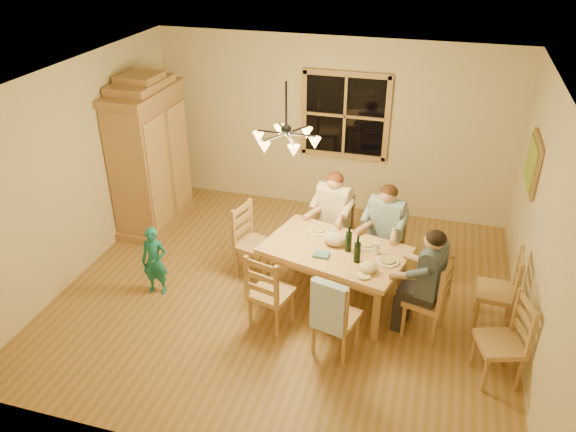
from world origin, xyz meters
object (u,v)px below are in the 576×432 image
(chair_near_right, at_px, (336,327))
(chair_end_right, at_px, (424,310))
(chair_end_left, at_px, (255,255))
(adult_plaid_man, at_px, (386,222))
(chandelier, at_px, (286,138))
(dining_table, at_px, (335,256))
(chair_far_right, at_px, (382,258))
(armoire, at_px, (150,159))
(chair_spare_front, at_px, (497,355))
(wine_bottle_a, at_px, (349,238))
(adult_slate_man, at_px, (430,271))
(chair_near_left, at_px, (271,304))
(child, at_px, (155,261))
(chair_far_left, at_px, (332,243))
(adult_woman, at_px, (333,208))
(chair_spare_back, at_px, (494,303))
(wine_bottle_b, at_px, (357,249))

(chair_near_right, distance_m, chair_end_right, 1.06)
(chair_end_left, distance_m, adult_plaid_man, 1.73)
(chandelier, xyz_separation_m, dining_table, (0.59, 0.01, -1.42))
(chair_far_right, height_order, chair_end_left, same)
(dining_table, relative_size, adult_plaid_man, 2.10)
(armoire, xyz_separation_m, chair_spare_front, (4.87, -2.03, -0.75))
(armoire, relative_size, wine_bottle_a, 6.97)
(dining_table, xyz_separation_m, adult_slate_man, (1.10, -0.29, 0.19))
(chair_far_right, bearing_deg, adult_plaid_man, -0.00)
(chair_end_right, bearing_deg, chair_spare_front, -110.87)
(chandelier, relative_size, chair_near_left, 0.78)
(chair_spare_front, bearing_deg, chair_end_right, 37.01)
(child, bearing_deg, wine_bottle_a, 4.35)
(chair_near_left, distance_m, child, 1.60)
(chair_near_left, xyz_separation_m, chair_spare_front, (2.45, -0.18, 0.00))
(chair_near_left, height_order, wine_bottle_a, wine_bottle_a)
(chair_far_left, bearing_deg, chair_near_right, 117.90)
(adult_woman, height_order, wine_bottle_a, adult_woman)
(chandelier, bearing_deg, dining_table, 0.74)
(chair_far_left, height_order, chair_end_right, same)
(chair_far_left, relative_size, wine_bottle_a, 3.00)
(chair_spare_front, bearing_deg, chair_far_left, 33.30)
(chair_far_right, relative_size, chair_spare_back, 1.00)
(adult_woman, xyz_separation_m, wine_bottle_b, (0.49, -1.06, 0.08))
(armoire, bearing_deg, dining_table, -21.89)
(chandelier, bearing_deg, child, -165.43)
(chair_spare_back, bearing_deg, chandelier, 95.52)
(adult_plaid_man, xyz_separation_m, chair_spare_front, (1.36, -1.49, -0.54))
(chair_far_right, xyz_separation_m, wine_bottle_a, (-0.35, -0.67, 0.62))
(chandelier, distance_m, adult_plaid_man, 1.78)
(chair_near_right, height_order, adult_woman, adult_woman)
(chair_near_left, height_order, chair_spare_back, same)
(chandelier, height_order, wine_bottle_b, chandelier)
(chair_far_right, bearing_deg, chair_spare_back, 170.85)
(armoire, bearing_deg, wine_bottle_a, -20.97)
(chair_far_left, height_order, chair_end_left, same)
(chair_near_left, xyz_separation_m, chair_near_right, (0.79, -0.21, 0.00))
(chair_far_right, relative_size, adult_slate_man, 1.13)
(chandelier, bearing_deg, chair_far_right, 31.69)
(chair_spare_front, bearing_deg, wine_bottle_b, 50.89)
(wine_bottle_a, bearing_deg, chair_far_left, 112.69)
(dining_table, xyz_separation_m, chair_end_right, (1.10, -0.29, -0.35))
(wine_bottle_b, distance_m, child, 2.51)
(adult_woman, distance_m, wine_bottle_a, 0.93)
(chair_near_right, distance_m, adult_woman, 1.83)
(chair_near_left, distance_m, adult_slate_man, 1.81)
(chair_far_right, bearing_deg, wine_bottle_b, 90.97)
(adult_slate_man, distance_m, wine_bottle_b, 0.82)
(chandelier, distance_m, adult_woman, 1.56)
(adult_slate_man, bearing_deg, chair_end_left, 90.00)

